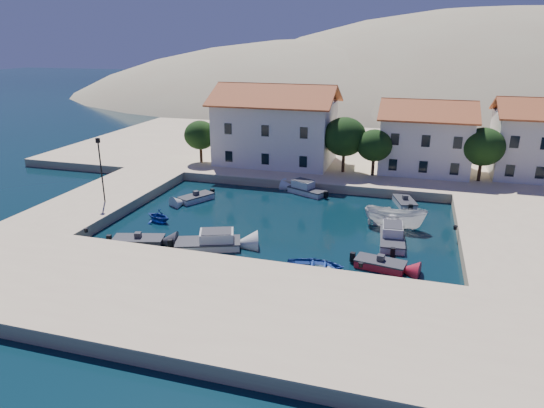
{
  "coord_description": "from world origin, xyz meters",
  "views": [
    {
      "loc": [
        10.72,
        -30.05,
        16.12
      ],
      "look_at": [
        -0.9,
        9.12,
        2.0
      ],
      "focal_mm": 32.0,
      "sensor_mm": 36.0,
      "label": 1
    }
  ],
  "objects": [
    {
      "name": "ground",
      "position": [
        0.0,
        0.0,
        0.0
      ],
      "size": [
        400.0,
        400.0,
        0.0
      ],
      "primitive_type": "plane",
      "color": "black",
      "rests_on": "ground"
    },
    {
      "name": "quay_south",
      "position": [
        0.0,
        -6.0,
        0.5
      ],
      "size": [
        52.0,
        12.0,
        1.0
      ],
      "primitive_type": "cube",
      "color": "#D0B38E",
      "rests_on": "ground"
    },
    {
      "name": "quay_east",
      "position": [
        20.5,
        10.0,
        0.5
      ],
      "size": [
        11.0,
        20.0,
        1.0
      ],
      "primitive_type": "cube",
      "color": "#D0B38E",
      "rests_on": "ground"
    },
    {
      "name": "quay_west",
      "position": [
        -19.0,
        10.0,
        0.5
      ],
      "size": [
        8.0,
        20.0,
        1.0
      ],
      "primitive_type": "cube",
      "color": "#D0B38E",
      "rests_on": "ground"
    },
    {
      "name": "quay_north",
      "position": [
        2.0,
        38.0,
        0.5
      ],
      "size": [
        80.0,
        36.0,
        1.0
      ],
      "primitive_type": "cube",
      "color": "#D0B38E",
      "rests_on": "ground"
    },
    {
      "name": "hills",
      "position": [
        20.64,
        123.62,
        -23.4
      ],
      "size": [
        254.0,
        176.0,
        99.0
      ],
      "color": "tan",
      "rests_on": "ground"
    },
    {
      "name": "building_left",
      "position": [
        -6.0,
        28.0,
        5.94
      ],
      "size": [
        14.7,
        9.45,
        9.7
      ],
      "color": "silver",
      "rests_on": "quay_north"
    },
    {
      "name": "building_mid",
      "position": [
        12.0,
        29.0,
        5.22
      ],
      "size": [
        10.5,
        8.4,
        8.3
      ],
      "color": "silver",
      "rests_on": "quay_north"
    },
    {
      "name": "building_right",
      "position": [
        24.0,
        30.0,
        5.47
      ],
      "size": [
        9.45,
        8.4,
        8.8
      ],
      "color": "silver",
      "rests_on": "quay_north"
    },
    {
      "name": "trees",
      "position": [
        4.51,
        25.46,
        4.84
      ],
      "size": [
        37.3,
        5.3,
        6.45
      ],
      "color": "#382314",
      "rests_on": "quay_north"
    },
    {
      "name": "lamppost",
      "position": [
        -17.5,
        8.0,
        4.75
      ],
      "size": [
        0.35,
        0.25,
        6.22
      ],
      "color": "black",
      "rests_on": "quay_west"
    },
    {
      "name": "bollards",
      "position": [
        2.8,
        3.87,
        1.15
      ],
      "size": [
        29.36,
        9.56,
        0.3
      ],
      "color": "black",
      "rests_on": "ground"
    },
    {
      "name": "motorboat_grey_sw",
      "position": [
        -10.15,
        1.81,
        0.29
      ],
      "size": [
        4.43,
        2.84,
        1.25
      ],
      "rotation": [
        0.0,
        0.0,
        0.27
      ],
      "color": "#343439",
      "rests_on": "ground"
    },
    {
      "name": "cabin_cruiser_south",
      "position": [
        -4.41,
        2.83,
        0.48
      ],
      "size": [
        5.61,
        3.88,
        1.6
      ],
      "rotation": [
        0.0,
        0.0,
        0.36
      ],
      "color": "silver",
      "rests_on": "ground"
    },
    {
      "name": "rowboat_south",
      "position": [
        4.67,
        1.5,
        0.0
      ],
      "size": [
        4.5,
        3.45,
        0.87
      ],
      "primitive_type": "imported",
      "rotation": [
        0.0,
        0.0,
        1.68
      ],
      "color": "navy",
      "rests_on": "ground"
    },
    {
      "name": "motorboat_red_se",
      "position": [
        9.21,
        3.08,
        0.3
      ],
      "size": [
        3.85,
        2.22,
        1.25
      ],
      "rotation": [
        0.0,
        0.0,
        -0.17
      ],
      "color": "maroon",
      "rests_on": "ground"
    },
    {
      "name": "cabin_cruiser_east",
      "position": [
        9.76,
        7.98,
        0.48
      ],
      "size": [
        2.28,
        4.9,
        1.6
      ],
      "rotation": [
        0.0,
        0.0,
        1.65
      ],
      "color": "silver",
      "rests_on": "ground"
    },
    {
      "name": "boat_east",
      "position": [
        9.77,
        11.56,
        0.0
      ],
      "size": [
        5.6,
        2.5,
        2.1
      ],
      "primitive_type": "imported",
      "rotation": [
        0.0,
        0.0,
        1.49
      ],
      "color": "silver",
      "rests_on": "ground"
    },
    {
      "name": "motorboat_white_ne",
      "position": [
        10.42,
        18.18,
        0.29
      ],
      "size": [
        2.69,
        3.96,
        1.25
      ],
      "rotation": [
        0.0,
        0.0,
        1.87
      ],
      "color": "silver",
      "rests_on": "ground"
    },
    {
      "name": "rowboat_west",
      "position": [
        -11.17,
        7.0,
        0.0
      ],
      "size": [
        3.22,
        2.98,
        1.4
      ],
      "primitive_type": "imported",
      "rotation": [
        0.0,
        0.0,
        -1.88
      ],
      "color": "navy",
      "rests_on": "ground"
    },
    {
      "name": "motorboat_white_west",
      "position": [
        -10.4,
        13.46,
        0.3
      ],
      "size": [
        3.16,
        3.99,
        1.25
      ],
      "rotation": [
        0.0,
        0.0,
        -2.07
      ],
      "color": "silver",
      "rests_on": "ground"
    },
    {
      "name": "cabin_cruiser_north",
      "position": [
        0.16,
        19.0,
        0.48
      ],
      "size": [
        4.59,
        3.41,
        1.6
      ],
      "rotation": [
        0.0,
        0.0,
        2.7
      ],
      "color": "silver",
      "rests_on": "ground"
    }
  ]
}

